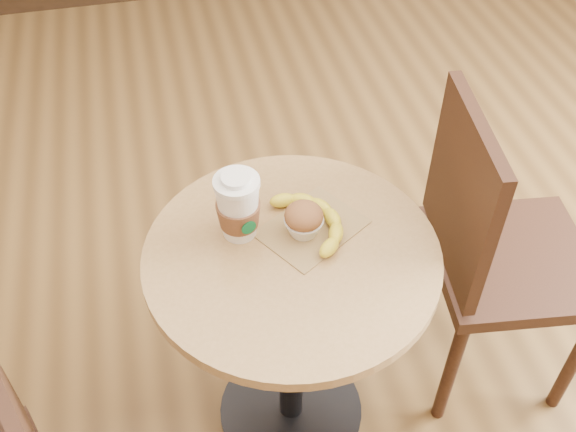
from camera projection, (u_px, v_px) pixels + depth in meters
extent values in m
cylinder|color=black|center=(291.00, 409.00, 2.10)|extent=(0.44, 0.44, 0.02)
cylinder|color=black|center=(291.00, 343.00, 1.85)|extent=(0.07, 0.07, 0.72)
cylinder|color=#A27B4A|center=(292.00, 256.00, 1.59)|extent=(0.71, 0.71, 0.03)
cube|color=#341D12|center=(19.00, 425.00, 1.38)|extent=(0.15, 0.34, 0.39)
cube|color=#341D12|center=(512.00, 260.00, 1.90)|extent=(0.49, 0.49, 0.04)
cylinder|color=#341D12|center=(575.00, 359.00, 1.96)|extent=(0.04, 0.04, 0.49)
cylinder|color=#341D12|center=(530.00, 263.00, 2.22)|extent=(0.04, 0.04, 0.49)
cylinder|color=#341D12|center=(451.00, 370.00, 1.93)|extent=(0.04, 0.04, 0.49)
cylinder|color=#341D12|center=(420.00, 271.00, 2.20)|extent=(0.04, 0.04, 0.49)
cube|color=#341D12|center=(462.00, 195.00, 1.70)|extent=(0.09, 0.42, 0.46)
cube|color=olive|center=(312.00, 228.00, 1.63)|extent=(0.30, 0.28, 0.00)
cylinder|color=white|center=(236.00, 183.00, 1.51)|extent=(0.11, 0.11, 0.01)
cylinder|color=white|center=(236.00, 178.00, 1.50)|extent=(0.07, 0.07, 0.01)
cylinder|color=#085427|center=(249.00, 228.00, 1.55)|extent=(0.04, 0.01, 0.04)
ellipsoid|color=brown|center=(304.00, 216.00, 1.58)|extent=(0.09, 0.09, 0.06)
ellipsoid|color=beige|center=(304.00, 210.00, 1.57)|extent=(0.03, 0.03, 0.02)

